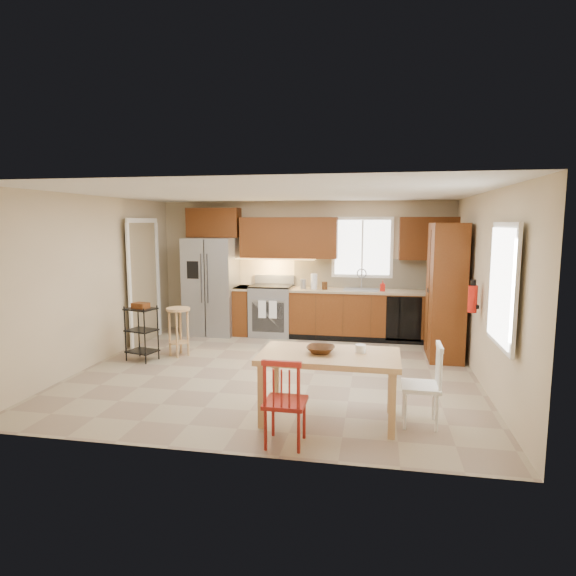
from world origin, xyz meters
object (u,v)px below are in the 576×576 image
(fire_extinguisher, at_px, (473,299))
(bar_stool, at_px, (179,332))
(table_bowl, at_px, (321,354))
(soap_bottle, at_px, (383,286))
(chair_white, at_px, (421,385))
(pantry, at_px, (446,291))
(chair_red, at_px, (285,401))
(utility_cart, at_px, (142,333))
(range_stove, at_px, (272,311))
(table_jar, at_px, (360,351))
(refrigerator, at_px, (212,286))
(dining_table, at_px, (329,387))

(fire_extinguisher, height_order, bar_stool, fire_extinguisher)
(fire_extinguisher, xyz_separation_m, table_bowl, (-1.82, -1.70, -0.37))
(soap_bottle, height_order, chair_white, soap_bottle)
(pantry, bearing_deg, chair_red, -118.99)
(chair_red, bearing_deg, utility_cart, 139.27)
(range_stove, bearing_deg, table_bowl, -70.04)
(chair_white, bearing_deg, table_jar, 86.92)
(refrigerator, bearing_deg, fire_extinguisher, -24.52)
(pantry, relative_size, dining_table, 1.43)
(refrigerator, relative_size, chair_white, 2.10)
(soap_bottle, height_order, bar_stool, soap_bottle)
(dining_table, xyz_separation_m, utility_cart, (-3.05, 1.73, 0.07))
(table_bowl, bearing_deg, utility_cart, 149.59)
(table_bowl, distance_m, bar_stool, 3.26)
(chair_red, relative_size, table_bowl, 2.90)
(soap_bottle, relative_size, pantry, 0.09)
(fire_extinguisher, relative_size, utility_cart, 0.42)
(refrigerator, height_order, dining_table, refrigerator)
(chair_red, distance_m, utility_cart, 3.60)
(utility_cart, bearing_deg, chair_red, -26.37)
(soap_bottle, distance_m, table_bowl, 3.72)
(chair_red, bearing_deg, range_stove, 104.81)
(dining_table, bearing_deg, utility_cart, 151.10)
(chair_white, height_order, table_jar, chair_white)
(chair_white, bearing_deg, fire_extinguisher, -24.66)
(range_stove, distance_m, table_bowl, 3.98)
(bar_stool, bearing_deg, utility_cart, -149.73)
(pantry, xyz_separation_m, chair_white, (-0.58, -2.70, -0.62))
(utility_cart, bearing_deg, range_stove, 66.43)
(pantry, bearing_deg, bar_stool, -170.65)
(table_bowl, bearing_deg, refrigerator, 124.30)
(utility_cart, bearing_deg, refrigerator, 92.05)
(pantry, bearing_deg, dining_table, -119.15)
(dining_table, relative_size, table_jar, 12.42)
(soap_bottle, bearing_deg, bar_stool, -153.54)
(dining_table, distance_m, utility_cart, 3.51)
(range_stove, xyz_separation_m, table_bowl, (1.36, -3.73, 0.27))
(table_jar, bearing_deg, refrigerator, 129.19)
(range_stove, height_order, chair_white, range_stove)
(dining_table, bearing_deg, soap_bottle, 81.68)
(range_stove, relative_size, bar_stool, 1.19)
(fire_extinguisher, bearing_deg, utility_cart, 179.56)
(chair_red, bearing_deg, pantry, 61.76)
(table_bowl, xyz_separation_m, table_jar, (0.41, 0.09, 0.03))
(table_jar, bearing_deg, soap_bottle, 85.81)
(table_jar, bearing_deg, bar_stool, 145.81)
(fire_extinguisher, bearing_deg, table_jar, -131.30)
(table_bowl, bearing_deg, table_jar, 12.53)
(soap_bottle, height_order, table_bowl, soap_bottle)
(table_bowl, bearing_deg, range_stove, 109.96)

